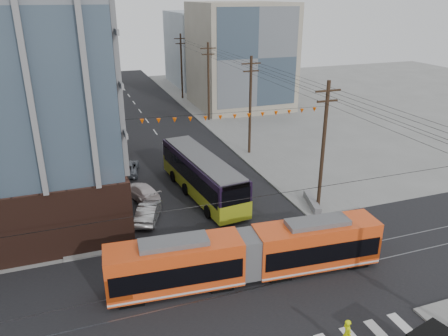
{
  "coord_description": "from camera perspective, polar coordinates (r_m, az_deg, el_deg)",
  "views": [
    {
      "loc": [
        -10.23,
        -17.5,
        17.06
      ],
      "look_at": [
        0.29,
        11.74,
        4.66
      ],
      "focal_mm": 35.0,
      "sensor_mm": 36.0,
      "label": 1
    }
  ],
  "objects": [
    {
      "name": "ground",
      "position": [
        26.5,
        8.48,
        -18.62
      ],
      "size": [
        160.0,
        160.0,
        0.0
      ],
      "primitive_type": "plane",
      "color": "slate"
    },
    {
      "name": "pedestrian",
      "position": [
        24.67,
        15.76,
        -20.18
      ],
      "size": [
        0.48,
        0.69,
        1.8
      ],
      "primitive_type": "imported",
      "rotation": [
        0.0,
        0.0,
        1.49
      ],
      "color": "#E3F907",
      "rests_on": "ground"
    },
    {
      "name": "streetcar",
      "position": [
        28.22,
        3.17,
        -11.27
      ],
      "size": [
        17.79,
        3.88,
        3.4
      ],
      "primitive_type": null,
      "rotation": [
        0.0,
        0.0,
        -0.08
      ],
      "color": "#E74917",
      "rests_on": "ground"
    },
    {
      "name": "bg_bldg_ne_near",
      "position": [
        71.14,
        2.09,
        14.42
      ],
      "size": [
        14.0,
        14.0,
        16.0
      ],
      "primitive_type": "cube",
      "color": "gray",
      "rests_on": "ground"
    },
    {
      "name": "parked_car_silver",
      "position": [
        35.93,
        -9.81,
        -5.66
      ],
      "size": [
        3.03,
        4.6,
        1.43
      ],
      "primitive_type": "imported",
      "rotation": [
        0.0,
        0.0,
        2.76
      ],
      "color": "#999999",
      "rests_on": "ground"
    },
    {
      "name": "city_bus",
      "position": [
        39.41,
        -2.87,
        -0.93
      ],
      "size": [
        4.3,
        13.52,
        3.76
      ],
      "primitive_type": null,
      "rotation": [
        0.0,
        0.0,
        0.11
      ],
      "color": "black",
      "rests_on": "ground"
    },
    {
      "name": "parked_car_grey",
      "position": [
        45.47,
        -12.46,
        0.04
      ],
      "size": [
        3.06,
        4.95,
        1.28
      ],
      "primitive_type": "imported",
      "rotation": [
        0.0,
        0.0,
        2.92
      ],
      "color": "slate",
      "rests_on": "ground"
    },
    {
      "name": "utility_pole_far",
      "position": [
        76.73,
        -5.57,
        12.98
      ],
      "size": [
        0.3,
        0.3,
        11.0
      ],
      "primitive_type": "cylinder",
      "color": "black",
      "rests_on": "ground"
    },
    {
      "name": "jersey_barrier",
      "position": [
        38.35,
        11.42,
        -4.5
      ],
      "size": [
        1.82,
        3.88,
        0.76
      ],
      "primitive_type": "cube",
      "rotation": [
        0.0,
        0.0,
        -0.27
      ],
      "color": "gray",
      "rests_on": "ground"
    },
    {
      "name": "bg_bldg_nw_near",
      "position": [
        70.29,
        -25.89,
        13.07
      ],
      "size": [
        18.0,
        16.0,
        18.0
      ],
      "primitive_type": "cube",
      "color": "#8C99A5",
      "rests_on": "ground"
    },
    {
      "name": "bg_bldg_ne_far",
      "position": [
        90.6,
        -1.56,
        15.37
      ],
      "size": [
        16.0,
        16.0,
        14.0
      ],
      "primitive_type": "cube",
      "color": "#8C99A5",
      "rests_on": "ground"
    },
    {
      "name": "bg_bldg_nw_far",
      "position": [
        89.86,
        -23.02,
        15.61
      ],
      "size": [
        16.0,
        18.0,
        20.0
      ],
      "primitive_type": "cube",
      "color": "gray",
      "rests_on": "ground"
    },
    {
      "name": "parked_car_white",
      "position": [
        39.8,
        -10.76,
        -2.98
      ],
      "size": [
        3.21,
        4.95,
        1.34
      ],
      "primitive_type": "imported",
      "rotation": [
        0.0,
        0.0,
        3.46
      ],
      "color": "silver",
      "rests_on": "ground"
    }
  ]
}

